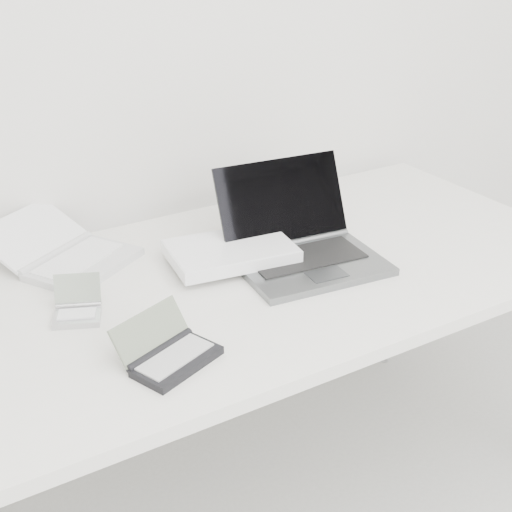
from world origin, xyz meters
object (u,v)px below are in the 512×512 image
palmtop_charcoal (169,354)px  desk (258,287)px  laptop_large (270,249)px  netbook_open_white (68,255)px

palmtop_charcoal → desk: bearing=13.8°
desk → laptop_large: (0.04, 0.02, 0.08)m
netbook_open_white → desk: bearing=-66.7°
desk → netbook_open_white: size_ratio=4.09×
desk → palmtop_charcoal: size_ratio=7.96×
desk → palmtop_charcoal: 0.41m
desk → palmtop_charcoal: palmtop_charcoal is taller
desk → netbook_open_white: 0.45m
laptop_large → palmtop_charcoal: laptop_large is taller
laptop_large → netbook_open_white: (-0.41, 0.24, -0.01)m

